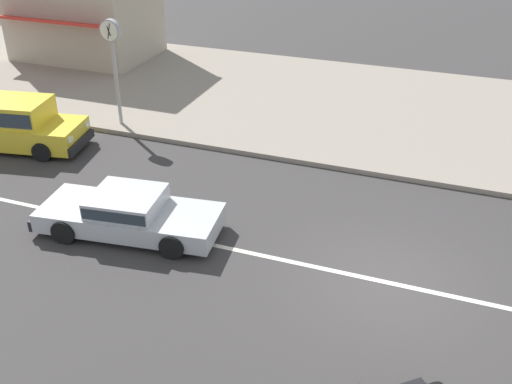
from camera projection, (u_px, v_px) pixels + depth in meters
The scene contains 6 objects.
ground_plane at pixel (389, 283), 13.01m from camera, with size 160.00×160.00×0.00m, color #383535.
lane_centre_stripe at pixel (389, 283), 13.01m from camera, with size 50.40×0.14×0.01m, color silver.
kerb_strip at pixel (435, 118), 21.00m from camera, with size 68.00×10.00×0.15m, color gray.
minivan_yellow_0 at pixel (7, 121), 18.74m from camera, with size 4.77×2.48×1.56m.
sedan_silver_1 at pixel (128, 213), 14.54m from camera, with size 4.68×2.21×1.06m.
street_clock at pixel (112, 46), 19.10m from camera, with size 0.71×0.22×3.51m.
Camera 1 is at (0.87, -10.73, 8.12)m, focal length 42.00 mm.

